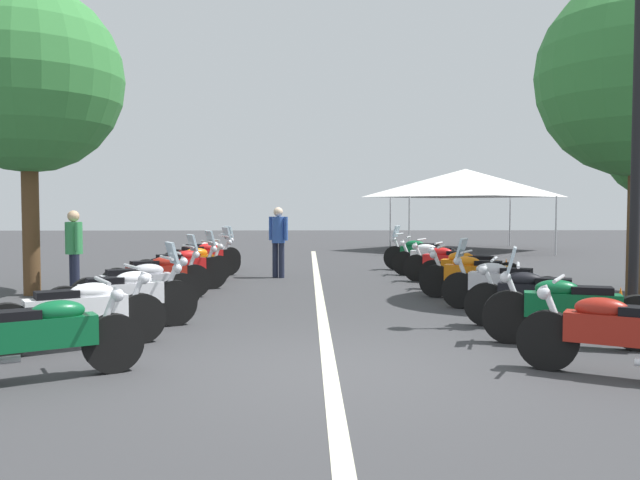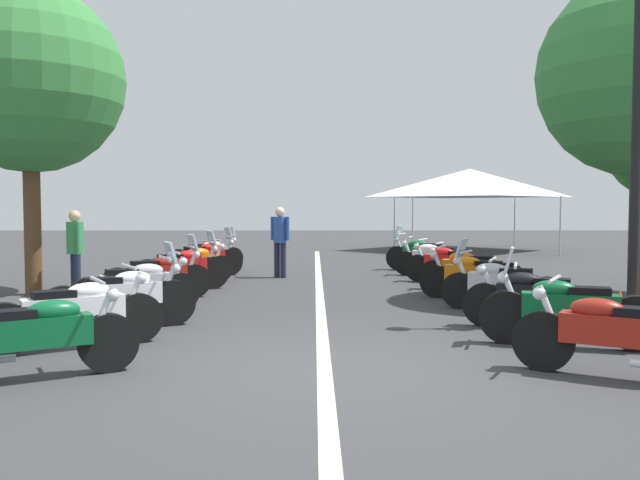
{
  "view_description": "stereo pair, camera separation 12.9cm",
  "coord_description": "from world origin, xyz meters",
  "px_view_note": "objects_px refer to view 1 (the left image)",
  "views": [
    {
      "loc": [
        -6.78,
        0.24,
        1.73
      ],
      "look_at": [
        5.17,
        0.0,
        1.11
      ],
      "focal_mm": 36.42,
      "sensor_mm": 36.0,
      "label": 1
    },
    {
      "loc": [
        -6.78,
        0.11,
        1.73
      ],
      "look_at": [
        5.17,
        0.0,
        1.11
      ],
      "focal_mm": 36.42,
      "sensor_mm": 36.0,
      "label": 2
    }
  ],
  "objects_px": {
    "motorcycle_left_row_5": "(181,268)",
    "motorcycle_left_row_7": "(203,258)",
    "motorcycle_left_row_6": "(190,263)",
    "motorcycle_right_row_6": "(448,263)",
    "motorcycle_right_row_5": "(469,269)",
    "traffic_cone_2": "(506,273)",
    "motorcycle_right_row_7": "(432,258)",
    "motorcycle_left_row_0": "(41,337)",
    "motorcycle_right_row_4": "(475,275)",
    "bystander_1": "(74,246)",
    "event_tent": "(465,183)",
    "motorcycle_right_row_0": "(618,333)",
    "motorcycle_right_row_2": "(535,297)",
    "street_lamp_twin_globe": "(638,85)",
    "motorcycle_left_row_4": "(158,275)",
    "traffic_cone_1": "(620,310)",
    "motorcycle_left_row_1": "(78,313)",
    "motorcycle_right_row_8": "(420,253)",
    "motorcycle_right_row_3": "(500,284)",
    "bystander_2": "(278,236)",
    "roadside_tree_0": "(640,75)",
    "motorcycle_right_row_1": "(569,308)",
    "motorcycle_left_row_8": "(205,254)",
    "motorcycle_left_row_3": "(138,286)",
    "motorcycle_left_row_2": "(124,296)",
    "roadside_tree_1": "(27,79)"
  },
  "relations": [
    {
      "from": "motorcycle_left_row_2",
      "to": "motorcycle_right_row_6",
      "type": "distance_m",
      "value": 7.93
    },
    {
      "from": "motorcycle_left_row_1",
      "to": "motorcycle_left_row_6",
      "type": "relative_size",
      "value": 1.06
    },
    {
      "from": "motorcycle_right_row_5",
      "to": "motorcycle_right_row_0",
      "type": "bearing_deg",
      "value": 112.93
    },
    {
      "from": "roadside_tree_1",
      "to": "motorcycle_left_row_2",
      "type": "bearing_deg",
      "value": -142.43
    },
    {
      "from": "motorcycle_left_row_6",
      "to": "motorcycle_left_row_8",
      "type": "height_order",
      "value": "motorcycle_left_row_8"
    },
    {
      "from": "motorcycle_right_row_3",
      "to": "bystander_2",
      "type": "distance_m",
      "value": 6.48
    },
    {
      "from": "motorcycle_left_row_8",
      "to": "motorcycle_right_row_2",
      "type": "height_order",
      "value": "motorcycle_left_row_8"
    },
    {
      "from": "traffic_cone_1",
      "to": "motorcycle_right_row_4",
      "type": "bearing_deg",
      "value": 22.29
    },
    {
      "from": "motorcycle_right_row_5",
      "to": "event_tent",
      "type": "bearing_deg",
      "value": -78.94
    },
    {
      "from": "motorcycle_left_row_7",
      "to": "motorcycle_right_row_6",
      "type": "relative_size",
      "value": 0.95
    },
    {
      "from": "motorcycle_left_row_7",
      "to": "roadside_tree_0",
      "type": "relative_size",
      "value": 0.31
    },
    {
      "from": "motorcycle_right_row_6",
      "to": "street_lamp_twin_globe",
      "type": "xyz_separation_m",
      "value": [
        -5.29,
        -1.54,
        3.02
      ]
    },
    {
      "from": "motorcycle_right_row_5",
      "to": "motorcycle_right_row_8",
      "type": "distance_m",
      "value": 4.2
    },
    {
      "from": "motorcycle_left_row_6",
      "to": "motorcycle_right_row_6",
      "type": "xyz_separation_m",
      "value": [
        -0.11,
        -5.83,
        0.01
      ]
    },
    {
      "from": "motorcycle_left_row_0",
      "to": "traffic_cone_2",
      "type": "xyz_separation_m",
      "value": [
        7.45,
        -6.92,
        -0.16
      ]
    },
    {
      "from": "motorcycle_left_row_2",
      "to": "event_tent",
      "type": "distance_m",
      "value": 18.63
    },
    {
      "from": "motorcycle_right_row_0",
      "to": "motorcycle_right_row_2",
      "type": "xyz_separation_m",
      "value": [
        2.61,
        -0.08,
        -0.0
      ]
    },
    {
      "from": "motorcycle_left_row_1",
      "to": "motorcycle_right_row_7",
      "type": "bearing_deg",
      "value": 23.27
    },
    {
      "from": "motorcycle_left_row_5",
      "to": "motorcycle_left_row_7",
      "type": "distance_m",
      "value": 2.68
    },
    {
      "from": "motorcycle_left_row_0",
      "to": "street_lamp_twin_globe",
      "type": "xyz_separation_m",
      "value": [
        2.85,
        -7.35,
        3.02
      ]
    },
    {
      "from": "motorcycle_left_row_2",
      "to": "motorcycle_right_row_7",
      "type": "relative_size",
      "value": 0.99
    },
    {
      "from": "bystander_1",
      "to": "roadside_tree_0",
      "type": "distance_m",
      "value": 11.03
    },
    {
      "from": "motorcycle_right_row_3",
      "to": "motorcycle_right_row_8",
      "type": "xyz_separation_m",
      "value": [
        6.77,
        0.15,
        0.01
      ]
    },
    {
      "from": "motorcycle_right_row_4",
      "to": "bystander_1",
      "type": "bearing_deg",
      "value": 19.06
    },
    {
      "from": "roadside_tree_0",
      "to": "motorcycle_right_row_0",
      "type": "bearing_deg",
      "value": 151.54
    },
    {
      "from": "motorcycle_right_row_7",
      "to": "roadside_tree_0",
      "type": "bearing_deg",
      "value": 142.46
    },
    {
      "from": "motorcycle_left_row_1",
      "to": "motorcycle_right_row_4",
      "type": "xyz_separation_m",
      "value": [
        4.15,
        -5.88,
        -0.0
      ]
    },
    {
      "from": "motorcycle_right_row_4",
      "to": "motorcycle_left_row_5",
      "type": "bearing_deg",
      "value": 10.21
    },
    {
      "from": "motorcycle_left_row_7",
      "to": "street_lamp_twin_globe",
      "type": "xyz_separation_m",
      "value": [
        -6.72,
        -7.3,
        2.99
      ]
    },
    {
      "from": "motorcycle_right_row_5",
      "to": "traffic_cone_2",
      "type": "xyz_separation_m",
      "value": [
        0.68,
        -0.98,
        -0.16
      ]
    },
    {
      "from": "motorcycle_left_row_7",
      "to": "motorcycle_left_row_8",
      "type": "xyz_separation_m",
      "value": [
        1.46,
        0.17,
        -0.01
      ]
    },
    {
      "from": "motorcycle_right_row_8",
      "to": "bystander_1",
      "type": "height_order",
      "value": "bystander_1"
    },
    {
      "from": "motorcycle_left_row_5",
      "to": "motorcycle_left_row_0",
      "type": "bearing_deg",
      "value": -118.94
    },
    {
      "from": "street_lamp_twin_globe",
      "to": "motorcycle_left_row_4",
      "type": "bearing_deg",
      "value": 69.9
    },
    {
      "from": "traffic_cone_1",
      "to": "bystander_1",
      "type": "distance_m",
      "value": 9.59
    },
    {
      "from": "motorcycle_right_row_2",
      "to": "motorcycle_right_row_0",
      "type": "bearing_deg",
      "value": 110.44
    },
    {
      "from": "traffic_cone_1",
      "to": "event_tent",
      "type": "relative_size",
      "value": 0.11
    },
    {
      "from": "motorcycle_left_row_0",
      "to": "motorcycle_right_row_4",
      "type": "distance_m",
      "value": 8.0
    },
    {
      "from": "motorcycle_left_row_2",
      "to": "motorcycle_left_row_3",
      "type": "bearing_deg",
      "value": 68.91
    },
    {
      "from": "motorcycle_left_row_0",
      "to": "motorcycle_right_row_2",
      "type": "relative_size",
      "value": 0.97
    },
    {
      "from": "motorcycle_right_row_1",
      "to": "motorcycle_left_row_2",
      "type": "bearing_deg",
      "value": 6.38
    },
    {
      "from": "motorcycle_left_row_5",
      "to": "motorcycle_right_row_7",
      "type": "distance_m",
      "value": 6.33
    },
    {
      "from": "motorcycle_right_row_0",
      "to": "motorcycle_right_row_5",
      "type": "xyz_separation_m",
      "value": [
        6.74,
        -0.17,
        -0.0
      ]
    },
    {
      "from": "motorcycle_right_row_4",
      "to": "street_lamp_twin_globe",
      "type": "xyz_separation_m",
      "value": [
        -2.72,
        -1.6,
        3.02
      ]
    },
    {
      "from": "motorcycle_left_row_6",
      "to": "motorcycle_right_row_5",
      "type": "xyz_separation_m",
      "value": [
        -1.48,
        -5.96,
        0.01
      ]
    },
    {
      "from": "motorcycle_left_row_6",
      "to": "traffic_cone_1",
      "type": "xyz_separation_m",
      "value": [
        -5.73,
        -7.03,
        -0.15
      ]
    },
    {
      "from": "bystander_1",
      "to": "motorcycle_right_row_4",
      "type": "bearing_deg",
      "value": -39.3
    },
    {
      "from": "motorcycle_left_row_7",
      "to": "motorcycle_right_row_1",
      "type": "distance_m",
      "value": 9.96
    },
    {
      "from": "motorcycle_left_row_6",
      "to": "event_tent",
      "type": "bearing_deg",
      "value": 20.62
    },
    {
      "from": "motorcycle_left_row_3",
      "to": "motorcycle_right_row_0",
      "type": "xyz_separation_m",
      "value": [
        -4.0,
        -5.86,
        -0.0
      ]
    }
  ]
}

